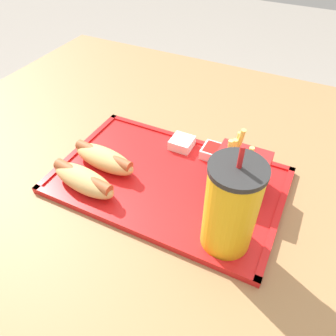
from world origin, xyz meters
name	(u,v)px	position (x,y,z in m)	size (l,w,h in m)	color
ground_plane	(168,334)	(0.00, 0.00, 0.00)	(8.00, 8.00, 0.00)	gray
dining_table	(168,282)	(0.00, 0.00, 0.37)	(1.28, 1.14, 0.75)	olive
food_tray	(168,181)	(0.01, -0.01, 0.75)	(0.44, 0.28, 0.01)	red
soda_cup	(231,207)	(-0.14, 0.08, 0.84)	(0.08, 0.08, 0.20)	gold
hot_dog_far	(83,180)	(0.14, 0.08, 0.78)	(0.15, 0.07, 0.04)	tan
hot_dog_near	(104,158)	(0.14, 0.01, 0.78)	(0.15, 0.06, 0.04)	tan
fries_carton	(240,172)	(-0.12, -0.05, 0.80)	(0.10, 0.08, 0.12)	red
sauce_cup_mayo	(182,143)	(0.02, -0.12, 0.77)	(0.05, 0.05, 0.02)	silver
sauce_cup_ketchup	(213,152)	(-0.05, -0.12, 0.77)	(0.05, 0.05, 0.02)	silver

